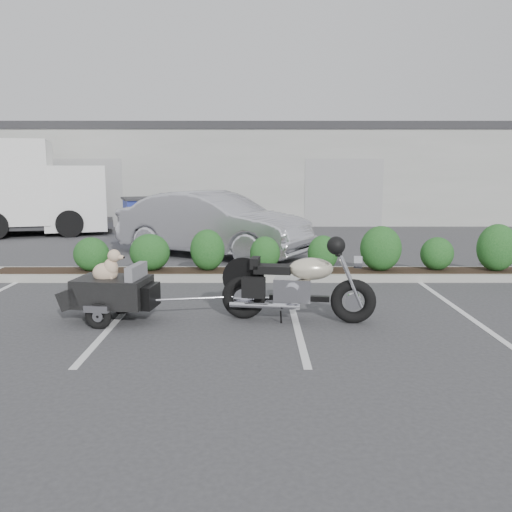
{
  "coord_description": "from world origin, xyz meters",
  "views": [
    {
      "loc": [
        0.59,
        -8.9,
        2.3
      ],
      "look_at": [
        0.61,
        0.46,
        0.75
      ],
      "focal_mm": 38.0,
      "sensor_mm": 36.0,
      "label": 1
    }
  ],
  "objects_px": {
    "sedan": "(213,224)",
    "dumpster": "(156,218)",
    "pet_trailer": "(112,290)",
    "motorcycle": "(297,286)",
    "delivery_truck": "(3,190)"
  },
  "relations": [
    {
      "from": "dumpster",
      "to": "pet_trailer",
      "type": "bearing_deg",
      "value": -103.23
    },
    {
      "from": "motorcycle",
      "to": "dumpster",
      "type": "relative_size",
      "value": 0.98
    },
    {
      "from": "motorcycle",
      "to": "pet_trailer",
      "type": "relative_size",
      "value": 1.24
    },
    {
      "from": "pet_trailer",
      "to": "delivery_truck",
      "type": "bearing_deg",
      "value": 130.24
    },
    {
      "from": "dumpster",
      "to": "sedan",
      "type": "bearing_deg",
      "value": -78.75
    },
    {
      "from": "motorcycle",
      "to": "sedan",
      "type": "bearing_deg",
      "value": 114.95
    },
    {
      "from": "motorcycle",
      "to": "dumpster",
      "type": "distance_m",
      "value": 10.24
    },
    {
      "from": "motorcycle",
      "to": "dumpster",
      "type": "xyz_separation_m",
      "value": [
        -3.83,
        9.5,
        0.14
      ]
    },
    {
      "from": "delivery_truck",
      "to": "sedan",
      "type": "bearing_deg",
      "value": -46.33
    },
    {
      "from": "pet_trailer",
      "to": "dumpster",
      "type": "relative_size",
      "value": 0.79
    },
    {
      "from": "motorcycle",
      "to": "delivery_truck",
      "type": "relative_size",
      "value": 0.32
    },
    {
      "from": "dumpster",
      "to": "motorcycle",
      "type": "bearing_deg",
      "value": -87.59
    },
    {
      "from": "motorcycle",
      "to": "pet_trailer",
      "type": "xyz_separation_m",
      "value": [
        -2.78,
        0.03,
        -0.07
      ]
    },
    {
      "from": "motorcycle",
      "to": "dumpster",
      "type": "height_order",
      "value": "motorcycle"
    },
    {
      "from": "sedan",
      "to": "dumpster",
      "type": "height_order",
      "value": "sedan"
    }
  ]
}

